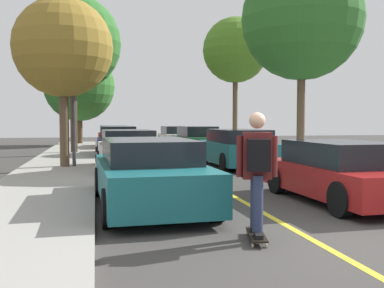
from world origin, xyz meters
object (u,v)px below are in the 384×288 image
at_px(parked_car_left_nearest, 149,174).
at_px(street_tree_right_nearest, 302,20).
at_px(parked_car_left_far, 118,142).
at_px(street_tree_right_near, 235,50).
at_px(parked_car_right_nearest, 341,172).
at_px(parked_car_left_farthest, 113,137).
at_px(parked_car_right_near, 237,148).
at_px(skateboarder, 257,166).
at_px(parked_car_right_far, 197,140).
at_px(streetlamp, 73,64).
at_px(street_tree_left_near, 73,43).
at_px(parked_car_left_near, 128,152).
at_px(street_tree_left_nearest, 63,48).
at_px(parked_car_right_farthest, 175,137).
at_px(skateboard, 256,235).
at_px(street_tree_left_far, 79,86).

height_order(parked_car_left_nearest, street_tree_right_nearest, street_tree_right_nearest).
xyz_separation_m(parked_car_left_nearest, parked_car_left_far, (0.00, 12.29, 0.03)).
bearing_deg(street_tree_right_near, parked_car_right_nearest, -98.44).
distance_m(parked_car_left_farthest, parked_car_right_near, 11.93).
height_order(parked_car_right_near, street_tree_right_nearest, street_tree_right_nearest).
bearing_deg(skateboarder, parked_car_left_farthest, 93.26).
bearing_deg(parked_car_right_far, parked_car_right_near, -89.99).
bearing_deg(streetlamp, parked_car_left_farthest, 80.98).
bearing_deg(street_tree_left_near, skateboarder, -79.04).
distance_m(parked_car_left_near, streetlamp, 3.58).
relative_size(parked_car_left_nearest, street_tree_left_nearest, 0.81).
bearing_deg(parked_car_right_farthest, parked_car_left_far, -118.04).
bearing_deg(street_tree_right_nearest, street_tree_left_nearest, 172.33).
bearing_deg(skateboard, street_tree_left_nearest, 108.32).
bearing_deg(street_tree_left_nearest, parked_car_right_far, 46.33).
bearing_deg(skateboard, parked_car_right_far, 80.19).
bearing_deg(street_tree_left_near, parked_car_left_far, -38.59).
height_order(street_tree_left_far, skateboard, street_tree_left_far).
height_order(parked_car_left_nearest, parked_car_right_near, parked_car_right_near).
distance_m(street_tree_left_nearest, street_tree_right_near, 10.51).
xyz_separation_m(parked_car_left_farthest, parked_car_right_nearest, (4.00, -18.36, -0.06)).
xyz_separation_m(parked_car_right_near, streetlamp, (-5.75, 0.22, 2.92)).
xyz_separation_m(parked_car_left_nearest, skateboard, (1.20, -2.83, -0.57)).
height_order(parked_car_right_far, street_tree_left_far, street_tree_left_far).
height_order(parked_car_left_nearest, parked_car_left_farthest, parked_car_left_farthest).
bearing_deg(street_tree_right_nearest, parked_car_right_far, 105.48).
height_order(parked_car_right_farthest, skateboarder, skateboarder).
bearing_deg(street_tree_left_nearest, parked_car_left_far, 68.64).
bearing_deg(parked_car_right_near, parked_car_left_far, 126.16).
distance_m(parked_car_right_near, parked_car_right_far, 6.56).
height_order(parked_car_right_farthest, street_tree_left_nearest, street_tree_left_nearest).
relative_size(parked_car_right_farthest, streetlamp, 0.66).
bearing_deg(parked_car_right_farthest, streetlamp, -114.24).
bearing_deg(skateboarder, parked_car_left_far, 94.50).
relative_size(parked_car_left_farthest, skateboard, 5.12).
distance_m(parked_car_right_farthest, skateboard, 22.82).
distance_m(street_tree_right_near, skateboarder, 17.67).
height_order(parked_car_left_near, street_tree_right_near, street_tree_right_near).
bearing_deg(street_tree_right_nearest, parked_car_right_near, 156.70).
xyz_separation_m(street_tree_left_far, street_tree_right_near, (8.13, -8.83, 1.32)).
bearing_deg(parked_car_right_far, parked_car_left_farthest, 130.56).
xyz_separation_m(street_tree_left_nearest, street_tree_left_near, (0.00, 6.92, 1.30)).
bearing_deg(parked_car_right_near, parked_car_right_nearest, -90.01).
bearing_deg(parked_car_left_far, parked_car_left_farthest, 90.00).
height_order(parked_car_left_far, streetlamp, streetlamp).
xyz_separation_m(parked_car_left_nearest, street_tree_left_nearest, (-2.06, 7.02, 3.47)).
bearing_deg(street_tree_left_far, parked_car_right_farthest, -23.34).
relative_size(street_tree_left_near, street_tree_right_nearest, 1.06).
relative_size(parked_car_left_near, skateboarder, 2.39).
xyz_separation_m(parked_car_right_far, street_tree_left_far, (-6.06, 9.05, 3.29)).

